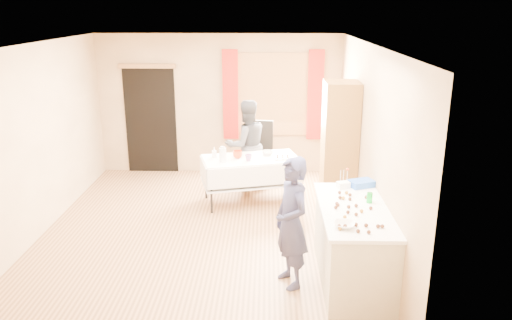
{
  "coord_description": "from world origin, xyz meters",
  "views": [
    {
      "loc": [
        0.89,
        -6.43,
        3.07
      ],
      "look_at": [
        0.75,
        0.0,
        1.08
      ],
      "focal_mm": 35.0,
      "sensor_mm": 36.0,
      "label": 1
    }
  ],
  "objects_px": {
    "cabinet": "(339,148)",
    "party_table": "(251,176)",
    "counter": "(353,245)",
    "chair": "(259,165)",
    "woman": "(247,145)",
    "girl": "(291,223)"
  },
  "relations": [
    {
      "from": "counter",
      "to": "woman",
      "type": "xyz_separation_m",
      "value": [
        -1.34,
        3.05,
        0.33
      ]
    },
    {
      "from": "girl",
      "to": "woman",
      "type": "bearing_deg",
      "value": 167.81
    },
    {
      "from": "party_table",
      "to": "chair",
      "type": "relative_size",
      "value": 1.52
    },
    {
      "from": "cabinet",
      "to": "party_table",
      "type": "xyz_separation_m",
      "value": [
        -1.35,
        0.32,
        -0.56
      ]
    },
    {
      "from": "chair",
      "to": "girl",
      "type": "distance_m",
      "value": 3.48
    },
    {
      "from": "party_table",
      "to": "woman",
      "type": "bearing_deg",
      "value": 84.02
    },
    {
      "from": "cabinet",
      "to": "counter",
      "type": "distance_m",
      "value": 2.17
    },
    {
      "from": "cabinet",
      "to": "woman",
      "type": "relative_size",
      "value": 1.29
    },
    {
      "from": "counter",
      "to": "party_table",
      "type": "relative_size",
      "value": 0.97
    },
    {
      "from": "counter",
      "to": "chair",
      "type": "xyz_separation_m",
      "value": [
        -1.14,
        3.33,
        -0.12
      ]
    },
    {
      "from": "cabinet",
      "to": "woman",
      "type": "height_order",
      "value": "cabinet"
    },
    {
      "from": "party_table",
      "to": "woman",
      "type": "distance_m",
      "value": 0.73
    },
    {
      "from": "cabinet",
      "to": "party_table",
      "type": "relative_size",
      "value": 1.19
    },
    {
      "from": "woman",
      "to": "girl",
      "type": "bearing_deg",
      "value": 78.4
    },
    {
      "from": "cabinet",
      "to": "girl",
      "type": "distance_m",
      "value": 2.35
    },
    {
      "from": "chair",
      "to": "girl",
      "type": "height_order",
      "value": "girl"
    },
    {
      "from": "cabinet",
      "to": "girl",
      "type": "relative_size",
      "value": 1.33
    },
    {
      "from": "party_table",
      "to": "cabinet",
      "type": "bearing_deg",
      "value": -27.55
    },
    {
      "from": "chair",
      "to": "woman",
      "type": "xyz_separation_m",
      "value": [
        -0.2,
        -0.28,
        0.45
      ]
    },
    {
      "from": "counter",
      "to": "chair",
      "type": "relative_size",
      "value": 1.47
    },
    {
      "from": "girl",
      "to": "woman",
      "type": "height_order",
      "value": "woman"
    },
    {
      "from": "cabinet",
      "to": "counter",
      "type": "height_order",
      "value": "cabinet"
    }
  ]
}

